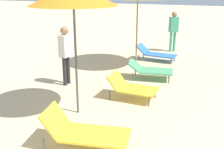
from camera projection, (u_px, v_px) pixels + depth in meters
lounger_second_shoreside at (131, 87)px, 6.99m from camera, size 1.22×0.71×0.62m
lounger_second_inland at (83, 131)px, 4.91m from camera, size 1.60×0.94×0.69m
lounger_farthest_shoreside at (155, 53)px, 10.52m from camera, size 1.56×0.73×0.59m
lounger_farthest_inland at (150, 70)px, 8.45m from camera, size 1.42×0.88×0.55m
person_walking_mid at (65, 50)px, 7.78m from camera, size 0.26×0.38×1.68m
person_walking_far at (174, 27)px, 11.73m from camera, size 0.42×0.39×1.71m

